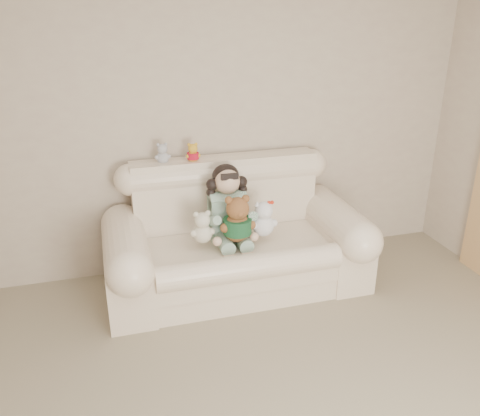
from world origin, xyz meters
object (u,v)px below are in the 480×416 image
Objects in this scene: sofa at (237,230)px; brown_teddy at (237,214)px; cream_teddy at (202,224)px; white_cat at (263,215)px; seated_child at (227,202)px.

brown_teddy is (-0.04, -0.15, 0.20)m from sofa.
brown_teddy is 1.45× the size of cream_teddy.
sofa is at bearing 72.23° from brown_teddy.
cream_teddy is at bearing -169.20° from white_cat.
sofa is 0.24m from seated_child.
white_cat is at bearing 4.78° from brown_teddy.
seated_child reaches higher than white_cat.
white_cat is at bearing -39.32° from seated_child.
brown_teddy is at bearing -158.70° from white_cat.
cream_teddy is (-0.27, 0.05, -0.07)m from brown_teddy.
cream_teddy is (-0.25, -0.18, -0.08)m from seated_child.
brown_teddy is at bearing -86.02° from seated_child.
seated_child is 1.43× the size of brown_teddy.
sofa reaches higher than brown_teddy.
brown_teddy reaches higher than white_cat.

